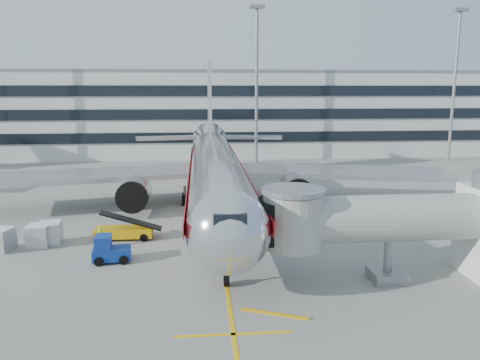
{
  "coord_description": "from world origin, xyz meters",
  "views": [
    {
      "loc": [
        -1.57,
        -35.77,
        12.25
      ],
      "look_at": [
        2.15,
        6.51,
        4.0
      ],
      "focal_mm": 35.0,
      "sensor_mm": 36.0,
      "label": 1
    }
  ],
  "objects": [
    {
      "name": "belt_loader",
      "position": [
        -7.94,
        2.23,
        0.68
      ],
      "size": [
        4.98,
        1.84,
        2.38
      ],
      "color": "#D89D09",
      "rests_on": "ground"
    },
    {
      "name": "cargo_container_left",
      "position": [
        -14.31,
        0.89,
        0.89
      ],
      "size": [
        1.68,
        1.68,
        1.77
      ],
      "color": "#B0B2B7",
      "rests_on": "ground"
    },
    {
      "name": "light_mast_centre",
      "position": [
        8.0,
        42.0,
        14.88
      ],
      "size": [
        2.4,
        1.2,
        25.45
      ],
      "color": "gray",
      "rests_on": "ground"
    },
    {
      "name": "ramp_worker",
      "position": [
        -9.39,
        0.26,
        0.83
      ],
      "size": [
        0.65,
        0.72,
        1.65
      ],
      "primitive_type": "imported",
      "rotation": [
        0.0,
        0.0,
        1.01
      ],
      "color": "#AAFF1A",
      "rests_on": "ground"
    },
    {
      "name": "light_mast_east",
      "position": [
        42.0,
        42.0,
        14.88
      ],
      "size": [
        2.4,
        1.2,
        25.45
      ],
      "color": "gray",
      "rests_on": "ground"
    },
    {
      "name": "jet_bridge",
      "position": [
        12.18,
        -8.0,
        3.87
      ],
      "size": [
        17.8,
        4.5,
        7.0
      ],
      "color": "silver",
      "rests_on": "ground"
    },
    {
      "name": "cargo_container_right",
      "position": [
        -13.61,
        1.4,
        0.92
      ],
      "size": [
        1.89,
        1.89,
        1.83
      ],
      "color": "#B0B2B7",
      "rests_on": "ground"
    },
    {
      "name": "terminal",
      "position": [
        0.0,
        57.95,
        7.8
      ],
      "size": [
        150.0,
        24.25,
        15.6
      ],
      "color": "silver",
      "rests_on": "ground"
    },
    {
      "name": "baggage_tug",
      "position": [
        -8.15,
        -3.06,
        0.87
      ],
      "size": [
        2.79,
        1.93,
        1.99
      ],
      "color": "navy",
      "rests_on": "ground"
    },
    {
      "name": "cargo_container_front",
      "position": [
        -16.92,
        0.11,
        0.89
      ],
      "size": [
        2.02,
        2.02,
        1.77
      ],
      "color": "#B0B2B7",
      "rests_on": "ground"
    },
    {
      "name": "lead_in_line",
      "position": [
        0.0,
        10.0,
        0.01
      ],
      "size": [
        0.25,
        70.0,
        0.01
      ],
      "primitive_type": "cube",
      "color": "#F6B60C",
      "rests_on": "ground"
    },
    {
      "name": "main_jet",
      "position": [
        0.0,
        11.72,
        4.23
      ],
      "size": [
        50.95,
        48.7,
        16.06
      ],
      "color": "silver",
      "rests_on": "ground"
    },
    {
      "name": "ground",
      "position": [
        0.0,
        0.0,
        0.0
      ],
      "size": [
        180.0,
        180.0,
        0.0
      ],
      "primitive_type": "plane",
      "color": "gray",
      "rests_on": "ground"
    },
    {
      "name": "stop_bar",
      "position": [
        0.0,
        -14.0,
        0.01
      ],
      "size": [
        6.0,
        0.25,
        0.01
      ],
      "primitive_type": "cube",
      "color": "#F6B60C",
      "rests_on": "ground"
    }
  ]
}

